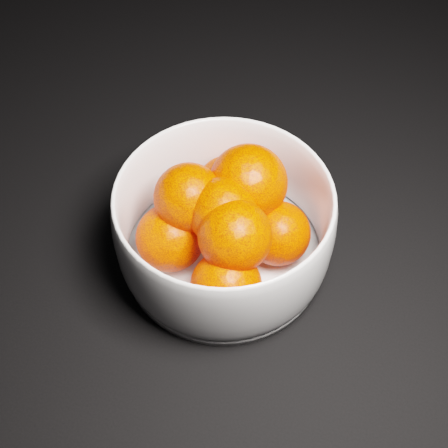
% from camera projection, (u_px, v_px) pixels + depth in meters
% --- Properties ---
extents(bowl, '(0.21, 0.21, 0.10)m').
position_uv_depth(bowl, '(224.00, 227.00, 0.59)').
color(bowl, silver).
rests_on(bowl, ground).
extents(orange_pile, '(0.16, 0.17, 0.11)m').
position_uv_depth(orange_pile, '(225.00, 219.00, 0.58)').
color(orange_pile, '#FF3300').
rests_on(orange_pile, bowl).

